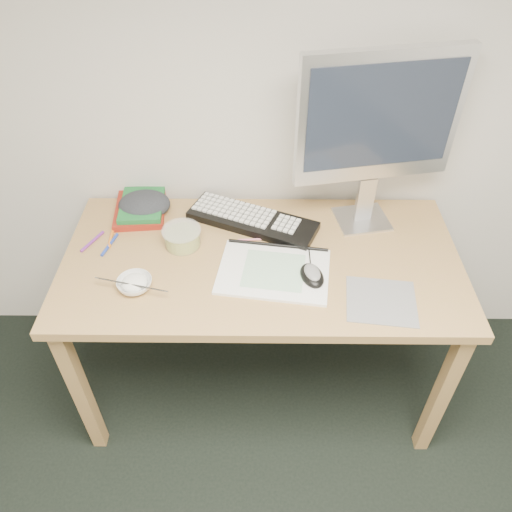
# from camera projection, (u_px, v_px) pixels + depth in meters

# --- Properties ---
(desk) EXTENTS (1.40, 0.70, 0.75)m
(desk) POSITION_uv_depth(u_px,v_px,m) (261.00, 274.00, 1.81)
(desk) COLOR #A4774B
(desk) RESTS_ON ground
(mousepad) EXTENTS (0.24, 0.23, 0.00)m
(mousepad) POSITION_uv_depth(u_px,v_px,m) (381.00, 301.00, 1.60)
(mousepad) COLOR slate
(mousepad) RESTS_ON desk
(sketchpad) EXTENTS (0.41, 0.32, 0.01)m
(sketchpad) POSITION_uv_depth(u_px,v_px,m) (274.00, 272.00, 1.70)
(sketchpad) COLOR white
(sketchpad) RESTS_ON desk
(keyboard) EXTENTS (0.51, 0.34, 0.03)m
(keyboard) POSITION_uv_depth(u_px,v_px,m) (252.00, 221.00, 1.89)
(keyboard) COLOR black
(keyboard) RESTS_ON desk
(monitor) EXTENTS (0.56, 0.21, 0.65)m
(monitor) POSITION_uv_depth(u_px,v_px,m) (379.00, 123.00, 1.64)
(monitor) COLOR silver
(monitor) RESTS_ON desk
(mouse) EXTENTS (0.10, 0.13, 0.04)m
(mouse) POSITION_uv_depth(u_px,v_px,m) (312.00, 273.00, 1.66)
(mouse) COLOR black
(mouse) RESTS_ON sketchpad
(rice_bowl) EXTENTS (0.12, 0.12, 0.04)m
(rice_bowl) POSITION_uv_depth(u_px,v_px,m) (135.00, 284.00, 1.63)
(rice_bowl) COLOR silver
(rice_bowl) RESTS_ON desk
(chopsticks) EXTENTS (0.24, 0.08, 0.02)m
(chopsticks) POSITION_uv_depth(u_px,v_px,m) (131.00, 285.00, 1.60)
(chopsticks) COLOR #ADADB0
(chopsticks) RESTS_ON rice_bowl
(fruit_tub) EXTENTS (0.14, 0.14, 0.07)m
(fruit_tub) POSITION_uv_depth(u_px,v_px,m) (182.00, 237.00, 1.79)
(fruit_tub) COLOR gold
(fruit_tub) RESTS_ON desk
(book_red) EXTENTS (0.21, 0.27, 0.02)m
(book_red) POSITION_uv_depth(u_px,v_px,m) (140.00, 209.00, 1.95)
(book_red) COLOR maroon
(book_red) RESTS_ON desk
(book_green) EXTENTS (0.17, 0.23, 0.02)m
(book_green) POSITION_uv_depth(u_px,v_px,m) (142.00, 205.00, 1.93)
(book_green) COLOR #19662D
(book_green) RESTS_ON book_red
(cloth_lump) EXTENTS (0.18, 0.16, 0.07)m
(cloth_lump) POSITION_uv_depth(u_px,v_px,m) (144.00, 205.00, 1.93)
(cloth_lump) COLOR #272B2F
(cloth_lump) RESTS_ON desk
(pencil_pink) EXTENTS (0.19, 0.02, 0.01)m
(pencil_pink) POSITION_uv_depth(u_px,v_px,m) (265.00, 239.00, 1.83)
(pencil_pink) COLOR pink
(pencil_pink) RESTS_ON desk
(pencil_tan) EXTENTS (0.15, 0.14, 0.01)m
(pencil_tan) POSITION_uv_depth(u_px,v_px,m) (259.00, 256.00, 1.76)
(pencil_tan) COLOR tan
(pencil_tan) RESTS_ON desk
(pencil_black) EXTENTS (0.16, 0.03, 0.01)m
(pencil_black) POSITION_uv_depth(u_px,v_px,m) (293.00, 253.00, 1.77)
(pencil_black) COLOR black
(pencil_black) RESTS_ON desk
(marker_blue) EXTENTS (0.04, 0.12, 0.01)m
(marker_blue) POSITION_uv_depth(u_px,v_px,m) (110.00, 245.00, 1.80)
(marker_blue) COLOR #1F39A9
(marker_blue) RESTS_ON desk
(marker_orange) EXTENTS (0.02, 0.12, 0.01)m
(marker_orange) POSITION_uv_depth(u_px,v_px,m) (111.00, 236.00, 1.83)
(marker_orange) COLOR orange
(marker_orange) RESTS_ON desk
(marker_purple) EXTENTS (0.06, 0.11, 0.01)m
(marker_purple) POSITION_uv_depth(u_px,v_px,m) (92.00, 241.00, 1.81)
(marker_purple) COLOR #6F268E
(marker_purple) RESTS_ON desk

